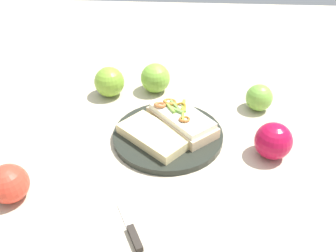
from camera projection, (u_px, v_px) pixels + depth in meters
ground_plane at (168, 138)px, 0.86m from camera, size 2.00×2.00×0.00m
plate at (168, 135)px, 0.86m from camera, size 0.26×0.26×0.02m
sandwich at (181, 119)px, 0.86m from camera, size 0.18×0.19×0.05m
bread_slice_side at (154, 136)px, 0.82m from camera, size 0.18×0.17×0.02m
apple_0 at (9, 184)px, 0.69m from camera, size 0.08×0.08×0.08m
apple_1 at (155, 78)px, 1.01m from camera, size 0.11×0.11×0.08m
apple_2 at (273, 141)px, 0.79m from camera, size 0.09×0.09×0.08m
apple_3 at (109, 82)px, 0.99m from camera, size 0.08×0.08×0.08m
apple_4 at (259, 98)px, 0.94m from camera, size 0.10×0.10×0.07m
knife at (132, 232)px, 0.64m from camera, size 0.06×0.11×0.01m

